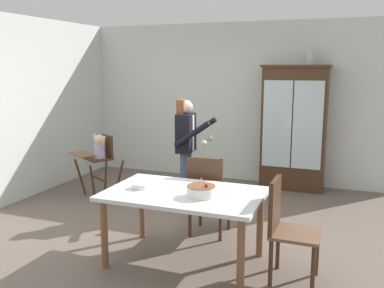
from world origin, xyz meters
name	(u,v)px	position (x,y,z in m)	size (l,w,h in m)	color
ground_plane	(173,230)	(0.00, 0.00, 0.00)	(6.24, 6.24, 0.00)	#66564C
wall_back	(233,102)	(0.00, 2.63, 1.35)	(5.32, 0.06, 2.70)	silver
china_cabinet	(294,128)	(1.08, 2.37, 1.00)	(1.05, 0.48, 1.99)	#422819
ceramic_vase	(311,57)	(1.29, 2.37, 2.11)	(0.13, 0.13, 0.27)	#B2B7B2
high_chair_with_toddler	(99,154)	(-1.64, 0.93, 0.65)	(0.79, 0.84, 0.95)	#422819
adult_person	(186,141)	(-0.14, 0.80, 0.97)	(0.53, 0.51, 1.53)	#3D4C6B
dining_table	(184,200)	(0.43, -0.72, 0.65)	(1.56, 0.98, 0.74)	silver
birthday_cake	(201,191)	(0.64, -0.80, 0.79)	(0.28, 0.28, 0.19)	white
serving_bowl	(140,186)	(-0.03, -0.76, 0.77)	(0.18, 0.18, 0.06)	silver
dining_chair_far_side	(207,190)	(0.44, -0.01, 0.56)	(0.45, 0.45, 0.96)	#422819
dining_chair_right_end	(285,223)	(1.43, -0.72, 0.56)	(0.44, 0.44, 0.96)	#422819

